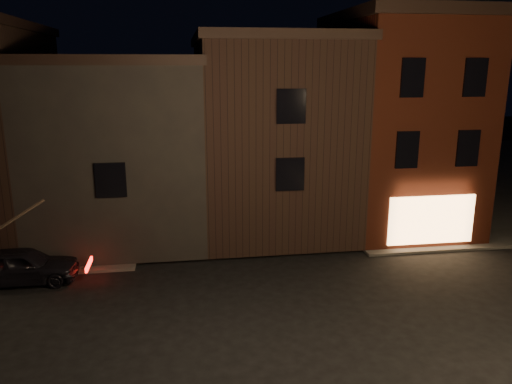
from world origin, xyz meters
TOP-DOWN VIEW (x-y plane):
  - ground at (0.00, 0.00)m, footprint 120.00×120.00m
  - sidewalk_far_right at (20.00, 20.00)m, footprint 30.00×30.00m
  - corner_building at (8.00, 9.47)m, footprint 6.50×8.50m
  - row_building_a at (1.50, 10.50)m, footprint 7.30×10.30m
  - row_building_b at (-5.75, 10.50)m, footprint 7.80×10.30m
  - parked_car_a at (-9.12, 4.50)m, footprint 4.11×1.67m

SIDE VIEW (x-z plane):
  - ground at x=0.00m, z-range 0.00..0.00m
  - sidewalk_far_right at x=20.00m, z-range 0.00..0.12m
  - parked_car_a at x=-9.12m, z-range 0.00..1.40m
  - row_building_b at x=-5.75m, z-range 0.13..8.53m
  - row_building_a at x=1.50m, z-range 0.13..9.53m
  - corner_building at x=8.00m, z-range 0.15..10.65m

